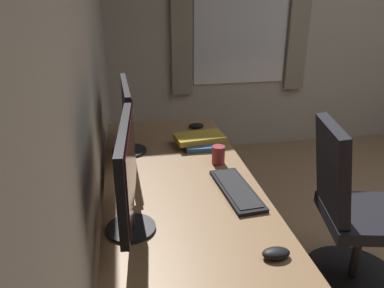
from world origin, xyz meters
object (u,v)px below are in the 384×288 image
(mouse_main, at_px, (276,253))
(office_chair, at_px, (350,217))
(coffee_mug, at_px, (218,155))
(mouse_spare, at_px, (196,126))
(book_stack_near, at_px, (201,140))
(monitor_primary, at_px, (128,172))
(keyboard_main, at_px, (237,190))
(monitor_secondary, at_px, (127,113))
(drawer_pedestal, at_px, (171,222))

(mouse_main, distance_m, office_chair, 0.92)
(coffee_mug, bearing_deg, mouse_spare, 1.48)
(mouse_main, height_order, book_stack_near, book_stack_near)
(monitor_primary, distance_m, mouse_spare, 1.22)
(monitor_primary, relative_size, keyboard_main, 1.32)
(mouse_main, distance_m, mouse_spare, 1.37)
(monitor_secondary, relative_size, coffee_mug, 4.93)
(mouse_main, bearing_deg, monitor_secondary, 25.05)
(book_stack_near, relative_size, coffee_mug, 2.82)
(keyboard_main, bearing_deg, coffee_mug, 2.09)
(office_chair, bearing_deg, book_stack_near, 55.35)
(drawer_pedestal, bearing_deg, coffee_mug, -99.45)
(monitor_secondary, bearing_deg, mouse_spare, -55.04)
(keyboard_main, height_order, mouse_spare, mouse_spare)
(keyboard_main, bearing_deg, monitor_primary, 113.50)
(monitor_secondary, bearing_deg, office_chair, -112.66)
(mouse_main, bearing_deg, drawer_pedestal, 18.30)
(monitor_secondary, height_order, coffee_mug, monitor_secondary)
(book_stack_near, bearing_deg, monitor_secondary, 93.09)
(monitor_secondary, xyz_separation_m, coffee_mug, (-0.24, -0.47, -0.18))
(mouse_main, relative_size, book_stack_near, 0.33)
(mouse_spare, bearing_deg, monitor_primary, 156.74)
(mouse_main, xyz_separation_m, coffee_mug, (0.80, 0.02, 0.03))
(monitor_primary, relative_size, coffee_mug, 5.14)
(coffee_mug, height_order, office_chair, office_chair)
(keyboard_main, xyz_separation_m, coffee_mug, (0.32, 0.01, 0.04))
(monitor_primary, height_order, office_chair, monitor_primary)
(monitor_primary, xyz_separation_m, mouse_spare, (1.10, -0.47, -0.24))
(drawer_pedestal, distance_m, coffee_mug, 0.51)
(drawer_pedestal, relative_size, monitor_secondary, 1.27)
(keyboard_main, bearing_deg, mouse_main, -179.28)
(keyboard_main, xyz_separation_m, mouse_main, (-0.48, -0.01, 0.01))
(mouse_main, bearing_deg, book_stack_near, 3.30)
(drawer_pedestal, xyz_separation_m, keyboard_main, (-0.37, -0.27, 0.39))
(keyboard_main, bearing_deg, office_chair, -83.37)
(monitor_secondary, bearing_deg, monitor_primary, 178.77)
(drawer_pedestal, height_order, keyboard_main, keyboard_main)
(keyboard_main, xyz_separation_m, office_chair, (0.08, -0.68, -0.28))
(monitor_primary, bearing_deg, drawer_pedestal, -21.21)
(keyboard_main, distance_m, coffee_mug, 0.32)
(mouse_spare, bearing_deg, drawer_pedestal, 154.51)
(book_stack_near, height_order, coffee_mug, coffee_mug)
(monitor_primary, relative_size, monitor_secondary, 1.04)
(drawer_pedestal, relative_size, monitor_primary, 1.22)
(monitor_secondary, distance_m, keyboard_main, 0.78)
(monitor_primary, height_order, keyboard_main, monitor_primary)
(monitor_secondary, bearing_deg, coffee_mug, -117.35)
(book_stack_near, bearing_deg, keyboard_main, -174.59)
(book_stack_near, bearing_deg, office_chair, -124.65)
(mouse_spare, relative_size, coffee_mug, 0.94)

